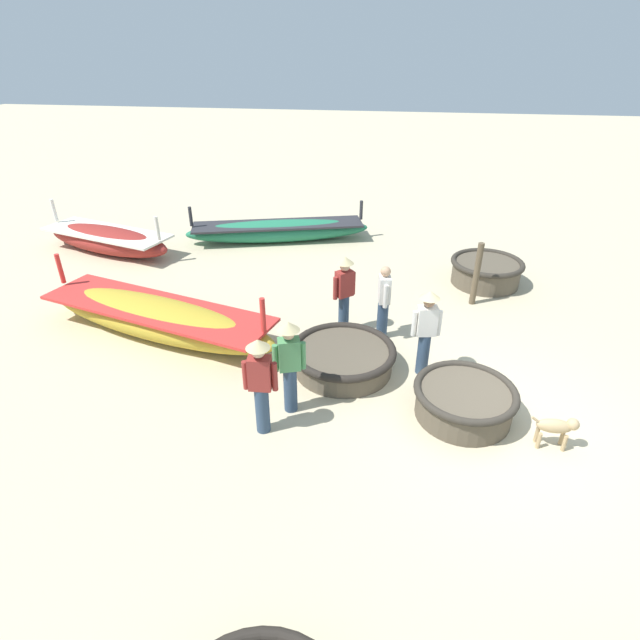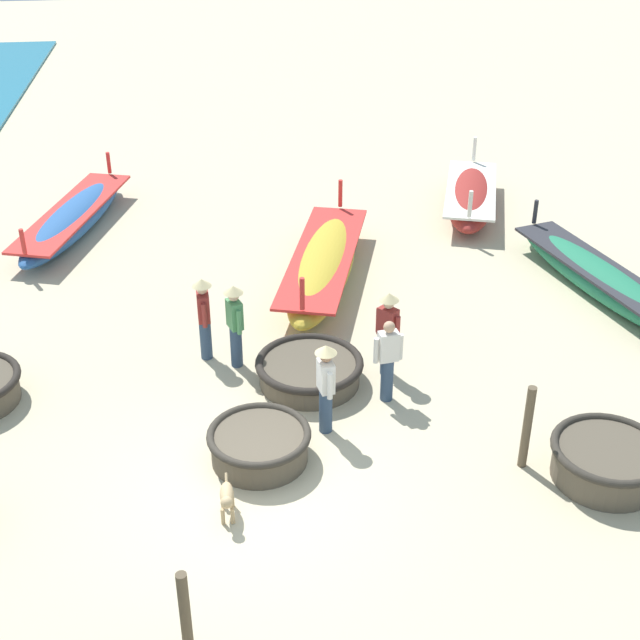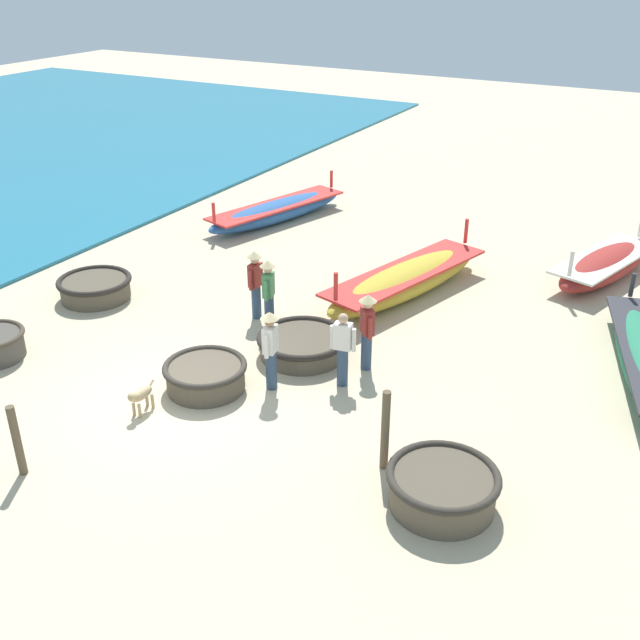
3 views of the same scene
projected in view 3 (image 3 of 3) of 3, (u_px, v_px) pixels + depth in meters
The scene contains 16 objects.
ground_plane at pixel (180, 401), 14.37m from camera, with size 80.00×80.00×0.00m, color #C6B793.
coracle_weathered at pixel (443, 487), 11.57m from camera, with size 1.78×1.78×0.63m.
coracle_front_right at pixel (205, 375), 14.67m from camera, with size 1.66×1.66×0.55m.
coracle_front_left at pixel (302, 344), 15.88m from camera, with size 1.95×1.95×0.49m.
coracle_far_right at pixel (95, 287), 18.46m from camera, with size 1.82×1.82×0.54m.
long_boat_white_hull at pixel (277, 211), 23.65m from camera, with size 2.52×5.45×1.15m.
long_boat_ochre_hull at pixel (604, 265), 19.51m from camera, with size 2.30×4.39×1.31m.
long_boat_blue_hull at pixel (405, 280), 18.61m from camera, with size 2.65×5.66×1.36m.
fisherman_crouching at pixel (343, 348), 14.56m from camera, with size 0.52×0.27×1.57m.
fisherman_hauling at pixel (255, 280), 17.19m from camera, with size 0.36×0.53×1.67m.
fisherman_standing_left at pixel (270, 345), 14.39m from camera, with size 0.36×0.52×1.67m.
fisherman_by_coracle at pixel (269, 290), 16.69m from camera, with size 0.36×0.50×1.67m.
fisherman_standing_right at pixel (367, 327), 15.08m from camera, with size 0.39×0.42×1.67m.
dog at pixel (140, 396), 13.87m from camera, with size 0.20×0.69×0.55m.
mooring_post_mid_beach at pixel (385, 430), 12.23m from camera, with size 0.14×0.14×1.49m, color brown.
mooring_post_shoreline at pixel (17, 441), 12.13m from camera, with size 0.14×0.14×1.31m, color brown.
Camera 3 is at (8.24, -9.32, 7.84)m, focal length 42.00 mm.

